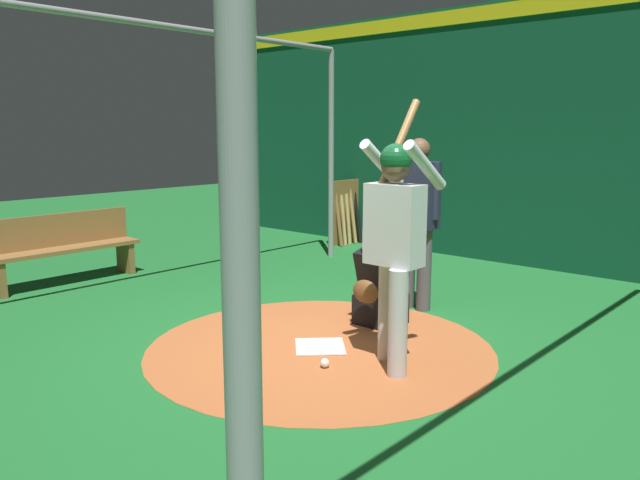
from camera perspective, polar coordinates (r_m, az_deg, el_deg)
name	(u,v)px	position (r m, az deg, el deg)	size (l,w,h in m)	color
ground_plane	(320,348)	(5.50, 0.00, -9.78)	(27.17, 27.17, 0.00)	#1E6B2D
dirt_circle	(320,347)	(5.50, 0.00, -9.75)	(2.99, 2.99, 0.01)	#B76033
home_plate	(320,346)	(5.50, 0.00, -9.67)	(0.42, 0.42, 0.01)	white
batter	(395,234)	(4.84, 6.82, 0.55)	(0.68, 0.49, 2.11)	#BCBCC0
catcher	(379,287)	(6.04, 5.35, -4.30)	(0.58, 0.40, 0.96)	black
umpire	(417,214)	(6.53, 8.87, 2.35)	(0.22, 0.49, 1.78)	#4C4C51
back_wall	(540,134)	(8.96, 19.40, 9.08)	(0.22, 11.17, 3.57)	#0F472D
cage_frame	(320,95)	(5.18, 0.00, 13.03)	(6.18, 5.10, 3.00)	gray
bat_rack	(353,213)	(10.38, 3.01, 2.44)	(1.06, 0.21, 1.05)	olive
bench	(63,247)	(8.26, -22.37, -0.58)	(1.86, 0.36, 0.85)	olive
baseball_0	(250,317)	(6.24, -6.37, -7.01)	(0.07, 0.07, 0.07)	white
baseball_1	(325,363)	(5.05, 0.44, -11.13)	(0.07, 0.07, 0.07)	white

